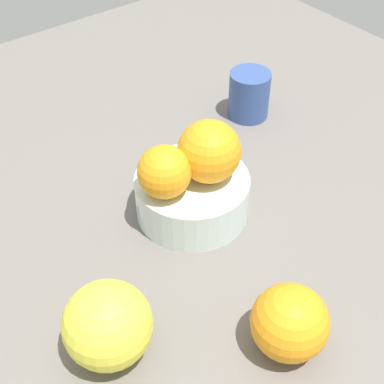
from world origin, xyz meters
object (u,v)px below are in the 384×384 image
orange_in_bowl_0 (209,152)px  orange_loose_1 (108,325)px  orange_in_bowl_1 (165,173)px  fruit_bowl (192,196)px  ceramic_cup (249,95)px  orange_loose_0 (290,323)px

orange_in_bowl_0 → orange_loose_1: (-19.75, -9.51, -4.75)cm
orange_in_bowl_1 → fruit_bowl: bearing=2.2°
fruit_bowl → orange_in_bowl_0: bearing=-25.5°
fruit_bowl → ceramic_cup: size_ratio=1.94×
orange_loose_0 → ceramic_cup: (23.59, 31.46, -0.25)cm
orange_in_bowl_0 → orange_loose_1: size_ratio=0.86×
orange_in_bowl_0 → orange_loose_0: bearing=-107.3°
fruit_bowl → orange_in_bowl_0: orange_in_bowl_0 is taller
orange_loose_0 → orange_loose_1: size_ratio=0.88×
orange_loose_0 → orange_loose_1: 16.93cm
orange_in_bowl_1 → orange_loose_1: 17.91cm
fruit_bowl → orange_loose_0: 20.77cm
orange_loose_0 → orange_in_bowl_0: bearing=72.7°
fruit_bowl → ceramic_cup: (19.33, 11.16, 0.96)cm
fruit_bowl → orange_in_bowl_0: 6.75cm
orange_in_bowl_0 → ceramic_cup: (17.54, 12.01, -5.50)cm
orange_in_bowl_0 → orange_loose_1: bearing=-154.3°
orange_in_bowl_1 → ceramic_cup: 26.24cm
orange_in_bowl_1 → orange_in_bowl_0: bearing=-7.2°
orange_in_bowl_0 → ceramic_cup: 21.96cm
orange_in_bowl_1 → ceramic_cup: size_ratio=0.87×
orange_loose_1 → orange_loose_0: bearing=-35.9°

